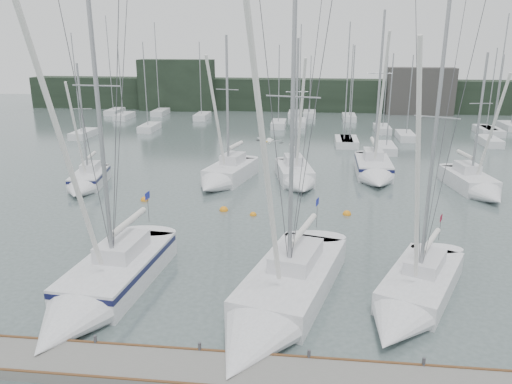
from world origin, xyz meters
TOP-DOWN VIEW (x-y plane):
  - ground at (0.00, 0.00)m, footprint 160.00×160.00m
  - dock at (0.00, -5.00)m, footprint 24.00×2.00m
  - far_treeline at (0.00, 62.00)m, footprint 90.00×4.00m
  - far_building_left at (-20.00, 60.00)m, footprint 12.00×3.00m
  - far_building_right at (18.00, 60.00)m, footprint 10.00×3.00m
  - mast_forest at (1.72, 44.68)m, footprint 57.48×27.66m
  - sailboat_near_left at (-7.38, -0.50)m, footprint 4.00×10.93m
  - sailboat_near_center at (0.52, -0.92)m, footprint 6.12×12.06m
  - sailboat_near_right at (6.33, 0.37)m, footprint 6.13×9.27m
  - sailboat_mid_a at (-15.62, 16.18)m, footprint 3.32×7.06m
  - sailboat_mid_b at (-5.17, 18.69)m, footprint 4.58×8.38m
  - sailboat_mid_c at (0.76, 19.14)m, footprint 3.90×7.59m
  - sailboat_mid_d at (7.17, 21.73)m, footprint 2.95×8.39m
  - sailboat_mid_e at (14.42, 18.34)m, footprint 3.72×7.88m
  - buoy_a at (-1.89, 11.68)m, footprint 0.47×0.47m
  - buoy_b at (4.35, 12.52)m, footprint 0.57×0.57m
  - buoy_c at (-10.15, 13.92)m, footprint 0.57×0.57m
  - seagull at (0.35, -2.13)m, footprint 0.93×0.50m
  - buoy_d at (-4.02, 12.39)m, footprint 0.60×0.60m

SIDE VIEW (x-z plane):
  - ground at x=0.00m, z-range 0.00..0.00m
  - buoy_a at x=-1.89m, z-range -0.23..0.23m
  - buoy_b at x=4.35m, z-range -0.29..0.29m
  - buoy_c at x=-10.15m, z-range -0.28..0.28m
  - buoy_d at x=-4.02m, z-range -0.30..0.30m
  - dock at x=0.00m, z-range 0.00..0.40m
  - mast_forest at x=1.72m, z-range -6.78..7.71m
  - sailboat_near_right at x=6.33m, z-range -6.49..7.49m
  - sailboat_mid_a at x=-15.62m, z-range -4.59..5.67m
  - sailboat_near_center at x=0.52m, z-range -7.19..8.32m
  - sailboat_mid_e at x=14.42m, z-range -5.01..6.15m
  - sailboat_mid_c at x=0.76m, z-range -5.45..6.68m
  - sailboat_mid_b at x=-5.17m, z-range -5.59..6.84m
  - sailboat_near_left at x=-7.38m, z-range -7.34..8.62m
  - sailboat_mid_d at x=7.17m, z-range -6.53..7.86m
  - far_treeline at x=0.00m, z-range 0.00..5.00m
  - far_building_right at x=18.00m, z-range 0.00..7.00m
  - far_building_left at x=-20.00m, z-range 0.00..8.00m
  - seagull at x=0.35m, z-range 7.79..7.98m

